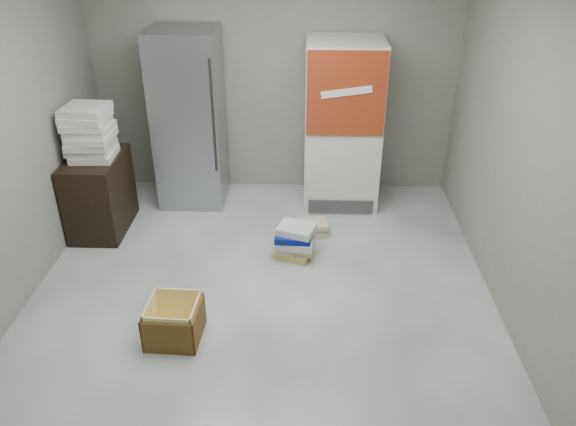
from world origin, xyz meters
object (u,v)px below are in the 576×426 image
at_px(phonebook_stack_main, 295,242).
at_px(cardboard_box, 174,323).
at_px(wood_shelf, 100,194).
at_px(steel_fridge, 190,119).
at_px(coke_cooler, 342,125).

xyz_separation_m(phonebook_stack_main, cardboard_box, (-0.91, -1.18, -0.03)).
bearing_deg(wood_shelf, steel_fridge, 41.31).
bearing_deg(steel_fridge, cardboard_box, -83.64).
bearing_deg(phonebook_stack_main, steel_fridge, 144.74).
height_order(coke_cooler, cardboard_box, coke_cooler).
relative_size(coke_cooler, wood_shelf, 2.25).
relative_size(coke_cooler, phonebook_stack_main, 4.25).
height_order(steel_fridge, phonebook_stack_main, steel_fridge).
distance_m(phonebook_stack_main, cardboard_box, 1.49).
bearing_deg(phonebook_stack_main, cardboard_box, -117.21).
xyz_separation_m(wood_shelf, cardboard_box, (1.10, -1.65, -0.26)).
height_order(steel_fridge, cardboard_box, steel_fridge).
height_order(wood_shelf, cardboard_box, wood_shelf).
bearing_deg(coke_cooler, phonebook_stack_main, -111.53).
xyz_separation_m(steel_fridge, wood_shelf, (-0.83, -0.73, -0.55)).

